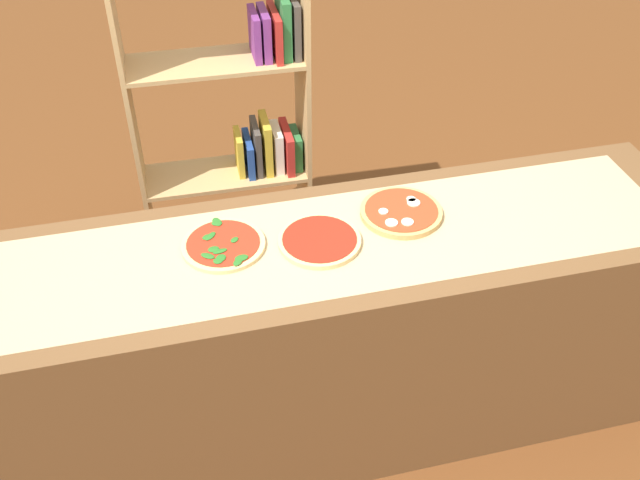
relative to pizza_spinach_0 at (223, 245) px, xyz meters
The scene contains 7 objects.
ground_plane 0.98m from the pizza_spinach_0, 11.34° to the right, with size 12.00×12.00×0.00m, color brown.
counter 0.57m from the pizza_spinach_0, 11.34° to the right, with size 2.69×0.66×0.91m, color brown.
parchment_paper 0.32m from the pizza_spinach_0, 11.34° to the right, with size 2.41×0.52×0.00m, color tan.
pizza_spinach_0 is the anchor object (origin of this frame).
pizza_plain_1 0.32m from the pizza_spinach_0, 10.16° to the right, with size 0.27×0.27×0.02m.
pizza_mozzarella_2 0.62m from the pizza_spinach_0, ahead, with size 0.28×0.28×0.03m.
bookshelf 0.98m from the pizza_spinach_0, 78.20° to the left, with size 0.76×0.30×1.67m.
Camera 1 is at (-0.43, -1.78, 2.44)m, focal length 40.79 mm.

